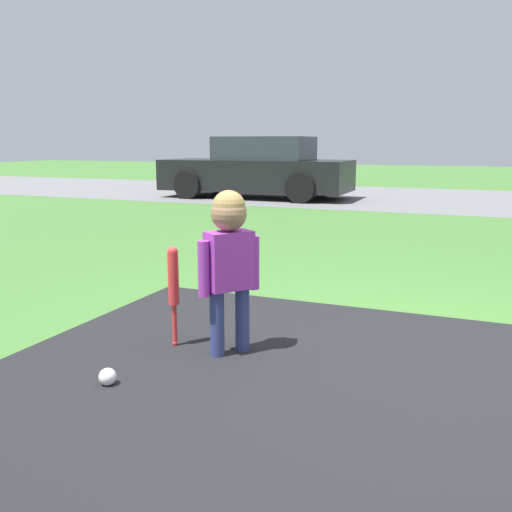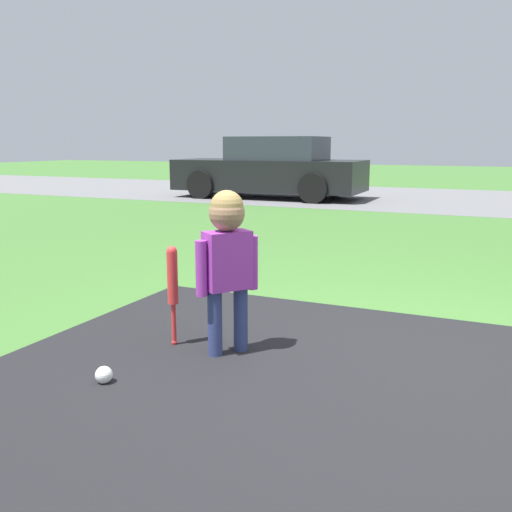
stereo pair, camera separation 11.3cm
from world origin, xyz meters
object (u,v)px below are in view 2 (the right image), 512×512
sports_ball (104,375)px  parked_car (271,169)px  child (227,249)px  baseball_bat (173,282)px

sports_ball → parked_car: parked_car is taller
child → sports_ball: (-0.39, -0.66, -0.59)m
parked_car → sports_ball: bearing=107.0°
sports_ball → parked_car: bearing=108.3°
child → parked_car: size_ratio=0.23×
sports_ball → child: bearing=59.5°
child → parked_car: 9.88m
sports_ball → parked_car: 10.39m
child → parked_car: (-3.65, 9.19, 0.01)m
baseball_bat → parked_car: bearing=109.6°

